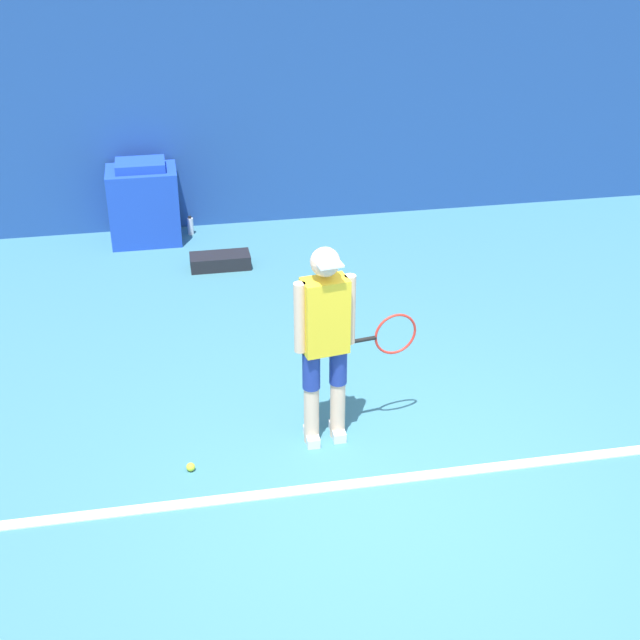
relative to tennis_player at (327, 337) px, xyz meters
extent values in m
plane|color=teal|center=(0.25, -0.79, -0.92)|extent=(24.00, 24.00, 0.00)
cube|color=#234C99|center=(0.25, 4.78, 0.63)|extent=(24.00, 0.10, 3.11)
cube|color=white|center=(0.25, -0.63, -0.92)|extent=(21.60, 0.10, 0.01)
cylinder|color=beige|center=(-0.12, -0.02, -0.67)|extent=(0.12, 0.12, 0.50)
cylinder|color=navy|center=(-0.12, -0.02, -0.27)|extent=(0.14, 0.14, 0.31)
cube|color=white|center=(-0.12, -0.02, -0.88)|extent=(0.10, 0.24, 0.08)
cylinder|color=beige|center=(0.09, 0.01, -0.67)|extent=(0.12, 0.12, 0.50)
cylinder|color=navy|center=(0.09, 0.01, -0.27)|extent=(0.14, 0.14, 0.31)
cube|color=white|center=(0.09, 0.01, -0.88)|extent=(0.10, 0.24, 0.08)
cube|color=yellow|center=(-0.02, 0.00, 0.19)|extent=(0.37, 0.25, 0.60)
sphere|color=beige|center=(-0.02, 0.00, 0.63)|extent=(0.22, 0.22, 0.22)
cube|color=white|center=(0.00, -0.10, 0.65)|extent=(0.20, 0.15, 0.02)
cylinder|color=beige|center=(-0.21, -0.03, 0.21)|extent=(0.09, 0.09, 0.56)
cylinder|color=beige|center=(0.18, 0.03, 0.21)|extent=(0.09, 0.09, 0.56)
cylinder|color=black|center=(0.29, 0.05, -0.08)|extent=(0.22, 0.07, 0.03)
torus|color=red|center=(0.56, 0.09, -0.08)|extent=(0.35, 0.07, 0.35)
sphere|color=#D1E533|center=(-1.10, -0.23, -0.89)|extent=(0.07, 0.07, 0.07)
cube|color=blue|center=(-1.36, 4.38, -0.48)|extent=(0.81, 0.61, 0.89)
cube|color=blue|center=(-1.36, 4.38, 0.02)|extent=(0.57, 0.42, 0.10)
cube|color=black|center=(-0.56, 3.42, -0.84)|extent=(0.67, 0.30, 0.16)
cylinder|color=white|center=(-0.83, 4.47, -0.82)|extent=(0.07, 0.07, 0.21)
cylinder|color=black|center=(-0.83, 4.47, -0.70)|extent=(0.04, 0.04, 0.02)
camera|label=1|loc=(-1.13, -5.76, 3.29)|focal=50.00mm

